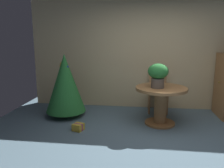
{
  "coord_description": "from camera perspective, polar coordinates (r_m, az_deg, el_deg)",
  "views": [
    {
      "loc": [
        -0.3,
        -3.3,
        1.67
      ],
      "look_at": [
        -0.8,
        0.53,
        0.89
      ],
      "focal_mm": 36.1,
      "sensor_mm": 36.0,
      "label": 1
    }
  ],
  "objects": [
    {
      "name": "back_wall_panel",
      "position": [
        5.52,
        10.67,
        7.32
      ],
      "size": [
        6.0,
        0.1,
        2.6
      ],
      "primitive_type": "cube",
      "color": "beige",
      "rests_on": "ground_plane"
    },
    {
      "name": "flower_vase",
      "position": [
        4.35,
        11.59,
        2.61
      ],
      "size": [
        0.39,
        0.39,
        0.47
      ],
      "color": "#665B51",
      "rests_on": "round_dining_table"
    },
    {
      "name": "holiday_tree",
      "position": [
        4.92,
        -11.78,
        0.23
      ],
      "size": [
        0.85,
        0.85,
        1.36
      ],
      "color": "brown",
      "rests_on": "ground_plane"
    },
    {
      "name": "round_dining_table",
      "position": [
        4.52,
        12.25,
        -3.89
      ],
      "size": [
        0.99,
        0.99,
        0.75
      ],
      "color": "#9E6B3D",
      "rests_on": "ground_plane"
    },
    {
      "name": "ground_plane",
      "position": [
        3.71,
        11.77,
        -15.66
      ],
      "size": [
        6.6,
        6.6,
        0.0
      ],
      "primitive_type": "plane",
      "color": "slate"
    },
    {
      "name": "wooden_chair_far",
      "position": [
        5.35,
        11.53,
        -1.15
      ],
      "size": [
        0.44,
        0.44,
        0.94
      ],
      "color": "#B27F4C",
      "rests_on": "ground_plane"
    },
    {
      "name": "gift_box_gold",
      "position": [
        4.3,
        -8.55,
        -10.72
      ],
      "size": [
        0.22,
        0.22,
        0.13
      ],
      "color": "gold",
      "rests_on": "ground_plane"
    }
  ]
}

